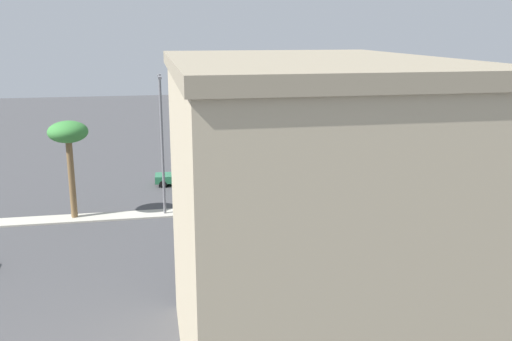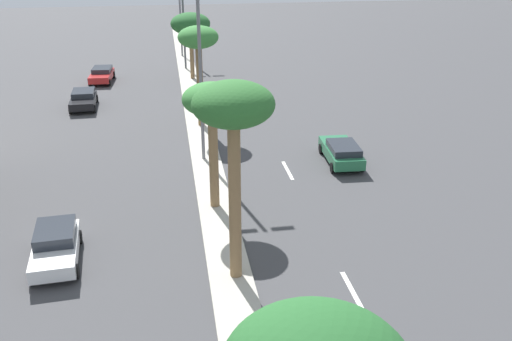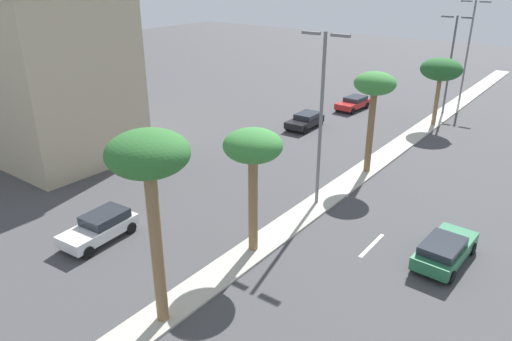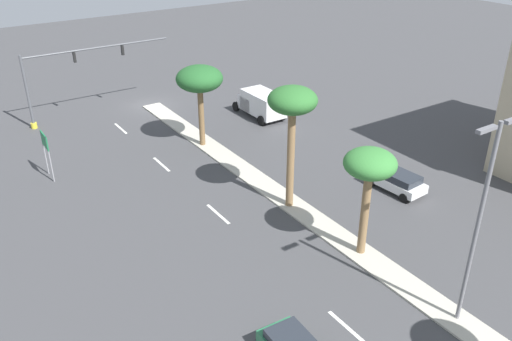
{
  "view_description": "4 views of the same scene",
  "coord_description": "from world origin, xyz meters",
  "px_view_note": "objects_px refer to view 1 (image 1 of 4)",
  "views": [
    {
      "loc": [
        -40.98,
        36.97,
        13.46
      ],
      "look_at": [
        -3.37,
        29.84,
        3.9
      ],
      "focal_mm": 39.82,
      "sensor_mm": 36.0,
      "label": 1
    },
    {
      "loc": [
        -2.09,
        3.3,
        13.33
      ],
      "look_at": [
        2.05,
        29.21,
        2.08
      ],
      "focal_mm": 39.85,
      "sensor_mm": 36.0,
      "label": 2
    },
    {
      "loc": [
        12.87,
        12.65,
        13.51
      ],
      "look_at": [
        -2.8,
        33.46,
        2.47
      ],
      "focal_mm": 33.62,
      "sensor_mm": 36.0,
      "label": 3
    },
    {
      "loc": [
        18.94,
        47.13,
        18.29
      ],
      "look_at": [
        3.18,
        23.49,
        3.7
      ],
      "focal_mm": 37.32,
      "sensor_mm": 36.0,
      "label": 4
    }
  ],
  "objects_px": {
    "palm_tree_inboard": "(68,136)",
    "sedan_green_inboard": "(182,176)",
    "sedan_white_front": "(331,228)",
    "palm_tree_mid": "(335,115)",
    "palm_tree_left": "(252,138)",
    "street_lamp_right": "(162,134)",
    "palm_tree_near": "(473,129)",
    "directional_road_sign": "(416,138)",
    "commercial_building": "(304,230)"
  },
  "relations": [
    {
      "from": "commercial_building",
      "to": "palm_tree_left",
      "type": "distance_m",
      "value": 21.97
    },
    {
      "from": "sedan_green_inboard",
      "to": "street_lamp_right",
      "type": "bearing_deg",
      "value": 167.71
    },
    {
      "from": "sedan_white_front",
      "to": "street_lamp_right",
      "type": "bearing_deg",
      "value": 56.12
    },
    {
      "from": "commercial_building",
      "to": "palm_tree_near",
      "type": "bearing_deg",
      "value": -42.39
    },
    {
      "from": "sedan_white_front",
      "to": "palm_tree_left",
      "type": "bearing_deg",
      "value": 29.09
    },
    {
      "from": "palm_tree_inboard",
      "to": "sedan_green_inboard",
      "type": "distance_m",
      "value": 12.72
    },
    {
      "from": "directional_road_sign",
      "to": "commercial_building",
      "type": "distance_m",
      "value": 40.57
    },
    {
      "from": "palm_tree_mid",
      "to": "street_lamp_right",
      "type": "relative_size",
      "value": 0.8
    },
    {
      "from": "commercial_building",
      "to": "palm_tree_inboard",
      "type": "height_order",
      "value": "commercial_building"
    },
    {
      "from": "palm_tree_near",
      "to": "street_lamp_right",
      "type": "bearing_deg",
      "value": 91.09
    },
    {
      "from": "palm_tree_mid",
      "to": "sedan_white_front",
      "type": "xyz_separation_m",
      "value": [
        -7.49,
        2.49,
        -6.31
      ]
    },
    {
      "from": "directional_road_sign",
      "to": "palm_tree_near",
      "type": "xyz_separation_m",
      "value": [
        -11.98,
        1.15,
        3.05
      ]
    },
    {
      "from": "commercial_building",
      "to": "palm_tree_left",
      "type": "relative_size",
      "value": 2.19
    },
    {
      "from": "palm_tree_left",
      "to": "street_lamp_right",
      "type": "relative_size",
      "value": 0.63
    },
    {
      "from": "palm_tree_left",
      "to": "palm_tree_inboard",
      "type": "relative_size",
      "value": 0.91
    },
    {
      "from": "palm_tree_mid",
      "to": "palm_tree_left",
      "type": "distance_m",
      "value": 6.69
    },
    {
      "from": "palm_tree_left",
      "to": "sedan_white_front",
      "type": "distance_m",
      "value": 9.55
    },
    {
      "from": "directional_road_sign",
      "to": "palm_tree_left",
      "type": "bearing_deg",
      "value": 122.43
    },
    {
      "from": "palm_tree_mid",
      "to": "palm_tree_left",
      "type": "relative_size",
      "value": 1.26
    },
    {
      "from": "street_lamp_right",
      "to": "sedan_white_front",
      "type": "relative_size",
      "value": 2.4
    },
    {
      "from": "palm_tree_mid",
      "to": "sedan_white_front",
      "type": "distance_m",
      "value": 10.11
    },
    {
      "from": "sedan_white_front",
      "to": "palm_tree_inboard",
      "type": "bearing_deg",
      "value": 66.49
    },
    {
      "from": "palm_tree_mid",
      "to": "commercial_building",
      "type": "bearing_deg",
      "value": 158.94
    },
    {
      "from": "palm_tree_left",
      "to": "sedan_white_front",
      "type": "xyz_separation_m",
      "value": [
        -7.23,
        -4.02,
        -4.78
      ]
    },
    {
      "from": "directional_road_sign",
      "to": "palm_tree_mid",
      "type": "height_order",
      "value": "palm_tree_mid"
    },
    {
      "from": "directional_road_sign",
      "to": "palm_tree_left",
      "type": "xyz_separation_m",
      "value": [
        -12.36,
        19.44,
        2.97
      ]
    },
    {
      "from": "commercial_building",
      "to": "palm_tree_near",
      "type": "xyz_separation_m",
      "value": [
        22.25,
        -20.31,
        -0.65
      ]
    },
    {
      "from": "commercial_building",
      "to": "palm_tree_mid",
      "type": "bearing_deg",
      "value": -21.06
    },
    {
      "from": "palm_tree_inboard",
      "to": "sedan_green_inboard",
      "type": "bearing_deg",
      "value": -46.23
    },
    {
      "from": "palm_tree_near",
      "to": "sedan_green_inboard",
      "type": "xyz_separation_m",
      "value": [
        7.83,
        23.09,
        -4.88
      ]
    },
    {
      "from": "palm_tree_inboard",
      "to": "commercial_building",
      "type": "bearing_deg",
      "value": -153.32
    },
    {
      "from": "palm_tree_inboard",
      "to": "sedan_green_inboard",
      "type": "height_order",
      "value": "palm_tree_inboard"
    },
    {
      "from": "street_lamp_right",
      "to": "palm_tree_left",
      "type": "bearing_deg",
      "value": -89.17
    },
    {
      "from": "commercial_building",
      "to": "sedan_white_front",
      "type": "bearing_deg",
      "value": -22.4
    },
    {
      "from": "palm_tree_inboard",
      "to": "sedan_white_front",
      "type": "height_order",
      "value": "palm_tree_inboard"
    },
    {
      "from": "commercial_building",
      "to": "sedan_green_inboard",
      "type": "height_order",
      "value": "commercial_building"
    },
    {
      "from": "commercial_building",
      "to": "sedan_white_front",
      "type": "height_order",
      "value": "commercial_building"
    },
    {
      "from": "palm_tree_mid",
      "to": "sedan_green_inboard",
      "type": "relative_size",
      "value": 1.79
    },
    {
      "from": "commercial_building",
      "to": "directional_road_sign",
      "type": "bearing_deg",
      "value": -32.09
    },
    {
      "from": "sedan_green_inboard",
      "to": "sedan_white_front",
      "type": "distance_m",
      "value": 17.77
    },
    {
      "from": "palm_tree_near",
      "to": "sedan_green_inboard",
      "type": "bearing_deg",
      "value": 71.27
    },
    {
      "from": "palm_tree_mid",
      "to": "sedan_green_inboard",
      "type": "xyz_separation_m",
      "value": [
        7.94,
        11.3,
        -6.33
      ]
    },
    {
      "from": "commercial_building",
      "to": "palm_tree_near",
      "type": "height_order",
      "value": "commercial_building"
    },
    {
      "from": "sedan_green_inboard",
      "to": "palm_tree_inboard",
      "type": "bearing_deg",
      "value": 133.77
    },
    {
      "from": "palm_tree_near",
      "to": "directional_road_sign",
      "type": "bearing_deg",
      "value": -5.49
    },
    {
      "from": "palm_tree_mid",
      "to": "palm_tree_left",
      "type": "height_order",
      "value": "palm_tree_mid"
    },
    {
      "from": "palm_tree_mid",
      "to": "palm_tree_inboard",
      "type": "height_order",
      "value": "palm_tree_mid"
    },
    {
      "from": "palm_tree_inboard",
      "to": "sedan_white_front",
      "type": "relative_size",
      "value": 1.65
    },
    {
      "from": "palm_tree_mid",
      "to": "palm_tree_near",
      "type": "bearing_deg",
      "value": -89.47
    },
    {
      "from": "directional_road_sign",
      "to": "palm_tree_mid",
      "type": "distance_m",
      "value": 18.27
    }
  ]
}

